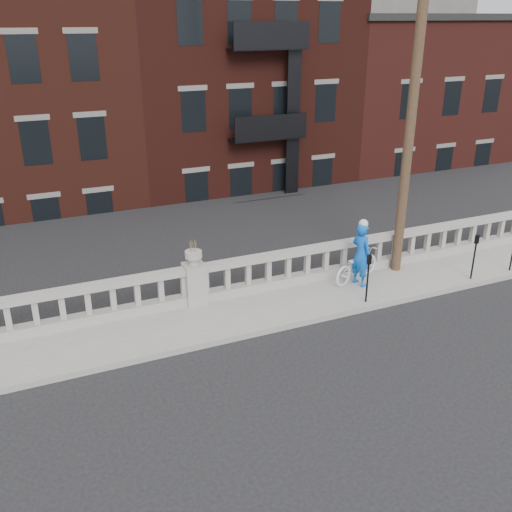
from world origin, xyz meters
The scene contains 10 objects.
ground centered at (0.00, 0.00, 0.00)m, with size 120.00×120.00×0.00m, color black.
sidewalk centered at (0.00, 3.00, 0.07)m, with size 32.00×2.20×0.15m, color gray.
balustrade centered at (0.00, 3.95, 0.64)m, with size 28.00×0.34×1.03m.
planter_pedestal centered at (0.00, 3.95, 0.83)m, with size 0.55×0.55×1.76m.
lower_level centered at (0.56, 23.04, 2.63)m, with size 80.00×44.00×20.80m.
utility_pole centered at (6.20, 3.60, 5.24)m, with size 1.60×0.28×10.00m.
parking_meter_c centered at (4.17, 2.15, 1.00)m, with size 0.10×0.09×1.36m.
parking_meter_d centered at (7.78, 2.15, 1.00)m, with size 0.10×0.09×1.36m.
bicycle centered at (4.68, 3.44, 0.62)m, with size 0.63×1.80×0.95m, color white.
cyclist centered at (4.60, 3.15, 1.07)m, with size 0.67×0.44×1.84m, color blue.
Camera 1 is at (-3.94, -9.08, 7.19)m, focal length 40.00 mm.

